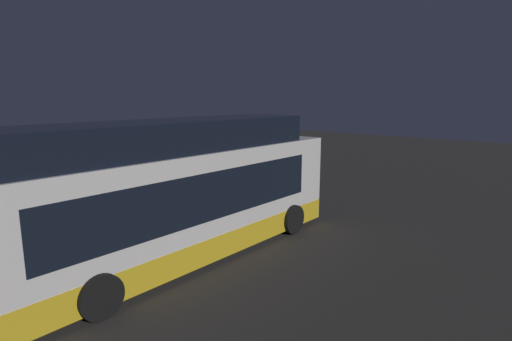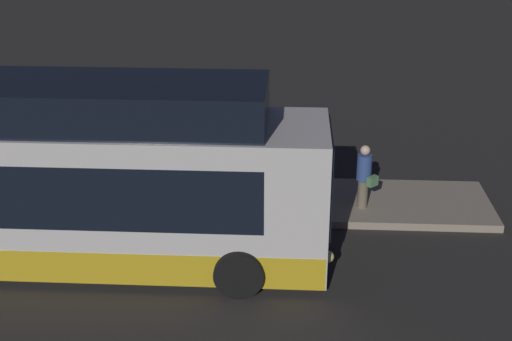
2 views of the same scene
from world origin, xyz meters
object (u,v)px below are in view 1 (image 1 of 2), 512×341
Objects in this scene: passenger_with_bags at (225,182)px; suitcase at (182,201)px; bus_lead at (182,197)px; passenger_waiting at (186,183)px; sign_post at (132,192)px; passenger_boarding at (258,177)px.

suitcase is at bearing -45.79° from passenger_with_bags.
bus_lead is at bearing 10.34° from passenger_with_bags.
sign_post is at bearing -93.46° from passenger_waiting.
bus_lead reaches higher than passenger_boarding.
passenger_boarding is at bearing 153.92° from passenger_with_bags.
bus_lead is at bearing -86.58° from sign_post.
passenger_waiting is (-3.09, 1.37, 0.04)m from passenger_boarding.
passenger_waiting is at bearing 49.00° from bus_lead.
passenger_with_bags reaches higher than passenger_boarding.
sign_post reaches higher than passenger_waiting.
passenger_waiting reaches higher than passenger_boarding.
bus_lead is 6.45× the size of passenger_waiting.
bus_lead is 7.07m from passenger_boarding.
sign_post is (-3.01, -1.25, 1.11)m from suitcase.
bus_lead reaches higher than passenger_waiting.
passenger_boarding is at bearing 21.70° from bus_lead.
sign_post is (-6.67, -0.28, 0.57)m from passenger_boarding.
passenger_waiting is at bearing -68.59° from passenger_boarding.
sign_post is (-0.14, 2.32, -0.19)m from bus_lead.
passenger_with_bags is 1.97m from suitcase.
passenger_with_bags is at bearing -24.89° from suitcase.
sign_post is (-4.72, -0.46, 0.51)m from passenger_with_bags.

